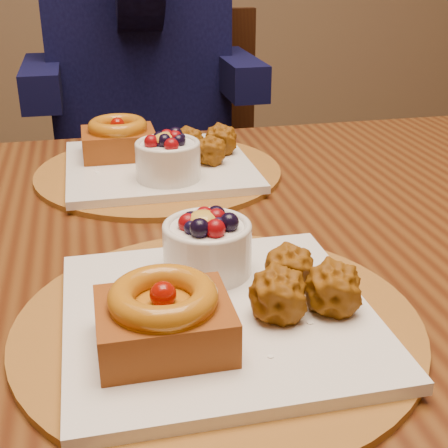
{
  "coord_description": "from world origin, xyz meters",
  "views": [
    {
      "loc": [
        -0.19,
        -0.84,
        1.08
      ],
      "look_at": [
        -0.07,
        -0.3,
        0.84
      ],
      "focal_mm": 50.0,
      "sensor_mm": 36.0,
      "label": 1
    }
  ],
  "objects_px": {
    "dining_table": "(183,285)",
    "place_setting_far": "(157,159)",
    "place_setting_near": "(214,302)",
    "chair_far": "(185,169)",
    "diner": "(135,14)"
  },
  "relations": [
    {
      "from": "place_setting_far",
      "to": "diner",
      "type": "height_order",
      "value": "diner"
    },
    {
      "from": "dining_table",
      "to": "place_setting_far",
      "type": "relative_size",
      "value": 4.21
    },
    {
      "from": "dining_table",
      "to": "place_setting_near",
      "type": "relative_size",
      "value": 4.21
    },
    {
      "from": "chair_far",
      "to": "place_setting_near",
      "type": "bearing_deg",
      "value": -96.25
    },
    {
      "from": "dining_table",
      "to": "place_setting_far",
      "type": "distance_m",
      "value": 0.24
    },
    {
      "from": "place_setting_near",
      "to": "chair_far",
      "type": "bearing_deg",
      "value": 82.32
    },
    {
      "from": "place_setting_near",
      "to": "place_setting_far",
      "type": "relative_size",
      "value": 1.0
    },
    {
      "from": "dining_table",
      "to": "diner",
      "type": "xyz_separation_m",
      "value": [
        0.03,
        0.88,
        0.25
      ]
    },
    {
      "from": "chair_far",
      "to": "diner",
      "type": "distance_m",
      "value": 0.44
    },
    {
      "from": "dining_table",
      "to": "place_setting_far",
      "type": "bearing_deg",
      "value": 90.82
    },
    {
      "from": "place_setting_near",
      "to": "chair_far",
      "type": "relative_size",
      "value": 0.41
    },
    {
      "from": "chair_far",
      "to": "diner",
      "type": "height_order",
      "value": "diner"
    },
    {
      "from": "place_setting_near",
      "to": "chair_far",
      "type": "height_order",
      "value": "chair_far"
    },
    {
      "from": "place_setting_far",
      "to": "place_setting_near",
      "type": "bearing_deg",
      "value": -89.97
    },
    {
      "from": "dining_table",
      "to": "chair_far",
      "type": "relative_size",
      "value": 1.73
    }
  ]
}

